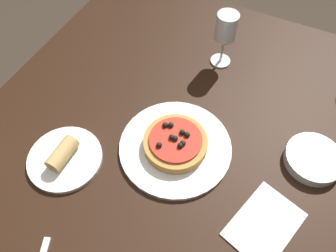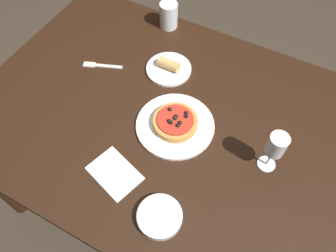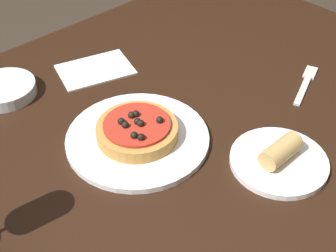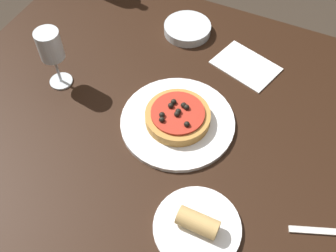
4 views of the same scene
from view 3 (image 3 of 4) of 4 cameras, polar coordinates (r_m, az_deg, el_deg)
dining_table at (r=1.00m, az=0.70°, el=-4.09°), size 1.38×1.02×0.75m
dinner_plate at (r=0.92m, az=-3.73°, el=-1.51°), size 0.28×0.28×0.01m
pizza at (r=0.90m, az=-3.79°, el=-0.47°), size 0.16×0.16×0.04m
side_bowl at (r=1.09m, az=-19.32°, el=4.22°), size 0.14×0.14×0.03m
fork at (r=1.12m, az=16.48°, el=5.11°), size 0.16×0.08×0.00m
side_plate at (r=0.89m, az=13.41°, el=-3.91°), size 0.18×0.18×0.05m
paper_napkin at (r=1.13m, az=-8.85°, el=6.81°), size 0.20×0.16×0.00m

